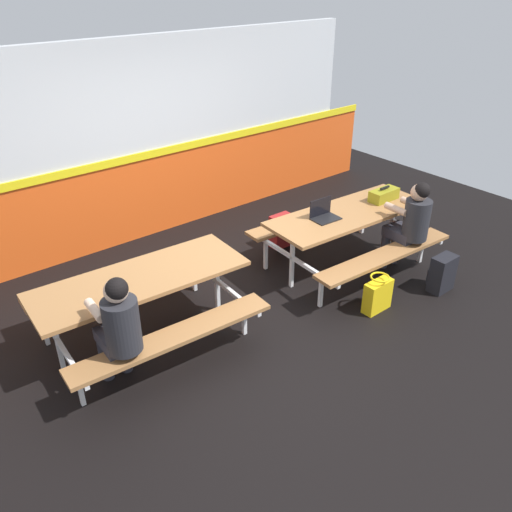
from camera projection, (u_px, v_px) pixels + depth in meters
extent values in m
cube|color=black|center=(258.00, 300.00, 5.98)|extent=(10.00, 10.00, 0.02)
cube|color=#E55119|center=(154.00, 195.00, 7.24)|extent=(8.00, 0.12, 1.10)
cube|color=yellow|center=(152.00, 154.00, 6.90)|extent=(8.00, 0.03, 0.10)
cube|color=silver|center=(144.00, 95.00, 6.58)|extent=(6.72, 0.12, 1.40)
cube|color=#9E6B3D|center=(140.00, 279.00, 5.00)|extent=(2.10, 0.87, 0.04)
cube|color=#9E6B3D|center=(174.00, 337.00, 4.69)|extent=(1.97, 0.40, 0.04)
cube|color=#9E6B3D|center=(118.00, 276.00, 5.59)|extent=(1.97, 0.40, 0.04)
cube|color=white|center=(58.00, 342.00, 4.74)|extent=(0.04, 0.04, 0.70)
cube|color=white|center=(57.00, 339.00, 4.73)|extent=(0.13, 1.55, 0.04)
cube|color=white|center=(80.00, 387.00, 4.46)|extent=(0.04, 0.04, 0.41)
cube|color=white|center=(44.00, 328.00, 5.17)|extent=(0.04, 0.04, 0.41)
cube|color=white|center=(217.00, 284.00, 5.61)|extent=(0.04, 0.04, 0.70)
cube|color=white|center=(217.00, 280.00, 5.59)|extent=(0.13, 1.55, 0.04)
cube|color=white|center=(244.00, 317.00, 5.32)|extent=(0.04, 0.04, 0.41)
cube|color=white|center=(194.00, 275.00, 6.04)|extent=(0.04, 0.04, 0.41)
cube|color=#9E6B3D|center=(348.00, 213.00, 6.29)|extent=(2.10, 0.87, 0.04)
cube|color=#9E6B3D|center=(385.00, 255.00, 5.99)|extent=(1.97, 0.40, 0.04)
cube|color=#9E6B3D|center=(312.00, 217.00, 6.89)|extent=(1.97, 0.40, 0.04)
cube|color=white|center=(292.00, 261.00, 6.04)|extent=(0.04, 0.04, 0.70)
cube|color=white|center=(292.00, 258.00, 6.02)|extent=(0.13, 1.55, 0.04)
cube|color=white|center=(321.00, 291.00, 5.75)|extent=(0.04, 0.04, 0.41)
cube|color=white|center=(266.00, 254.00, 6.47)|extent=(0.04, 0.04, 0.41)
cube|color=white|center=(392.00, 223.00, 6.91)|extent=(0.04, 0.04, 0.70)
cube|color=white|center=(393.00, 220.00, 6.89)|extent=(0.13, 1.55, 0.04)
cube|color=white|center=(422.00, 248.00, 6.62)|extent=(0.04, 0.04, 0.41)
cube|color=white|center=(363.00, 220.00, 7.34)|extent=(0.04, 0.04, 0.41)
cylinder|color=#2D2D38|center=(106.00, 358.00, 4.74)|extent=(0.11, 0.11, 0.45)
cylinder|color=#2D2D38|center=(124.00, 351.00, 4.84)|extent=(0.11, 0.11, 0.45)
cube|color=#2D2D38|center=(118.00, 338.00, 4.54)|extent=(0.32, 0.40, 0.12)
cylinder|color=#26262B|center=(122.00, 326.00, 4.30)|extent=(0.30, 0.30, 0.48)
cylinder|color=beige|center=(95.00, 310.00, 4.33)|extent=(0.10, 0.30, 0.08)
cylinder|color=beige|center=(127.00, 299.00, 4.47)|extent=(0.10, 0.30, 0.08)
sphere|color=beige|center=(116.00, 291.00, 4.16)|extent=(0.20, 0.20, 0.20)
sphere|color=black|center=(117.00, 289.00, 4.12)|extent=(0.18, 0.18, 0.18)
cylinder|color=#2D2D38|center=(385.00, 251.00, 6.51)|extent=(0.11, 0.11, 0.45)
cylinder|color=#2D2D38|center=(394.00, 247.00, 6.60)|extent=(0.11, 0.11, 0.45)
cube|color=#2D2D38|center=(402.00, 233.00, 6.31)|extent=(0.32, 0.40, 0.12)
cylinder|color=#26262B|center=(416.00, 220.00, 6.07)|extent=(0.30, 0.30, 0.48)
cylinder|color=tan|center=(396.00, 209.00, 6.09)|extent=(0.10, 0.30, 0.08)
cylinder|color=tan|center=(412.00, 204.00, 6.24)|extent=(0.10, 0.30, 0.08)
sphere|color=tan|center=(419.00, 193.00, 5.92)|extent=(0.20, 0.20, 0.20)
sphere|color=black|center=(422.00, 191.00, 5.88)|extent=(0.18, 0.18, 0.18)
cube|color=black|center=(326.00, 219.00, 6.10)|extent=(0.33, 0.24, 0.01)
cube|color=black|center=(320.00, 207.00, 6.12)|extent=(0.32, 0.03, 0.21)
cube|color=olive|center=(384.00, 195.00, 6.56)|extent=(0.40, 0.18, 0.14)
cube|color=black|center=(385.00, 188.00, 6.51)|extent=(0.16, 0.02, 0.02)
cube|color=black|center=(442.00, 274.00, 6.04)|extent=(0.30, 0.18, 0.44)
cube|color=black|center=(433.00, 275.00, 6.15)|extent=(0.21, 0.04, 0.19)
cube|color=yellow|center=(377.00, 296.00, 5.71)|extent=(0.34, 0.14, 0.36)
torus|color=yellow|center=(380.00, 277.00, 5.59)|extent=(0.21, 0.21, 0.02)
cube|color=maroon|center=(281.00, 231.00, 7.01)|extent=(0.30, 0.18, 0.44)
cube|color=maroon|center=(276.00, 232.00, 7.11)|extent=(0.21, 0.04, 0.19)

